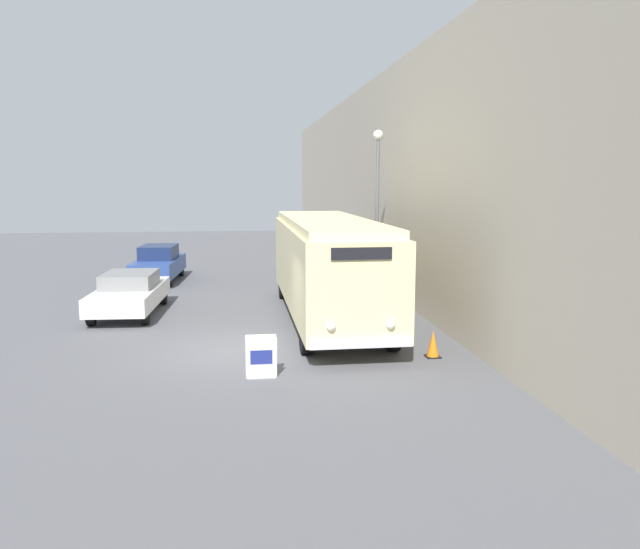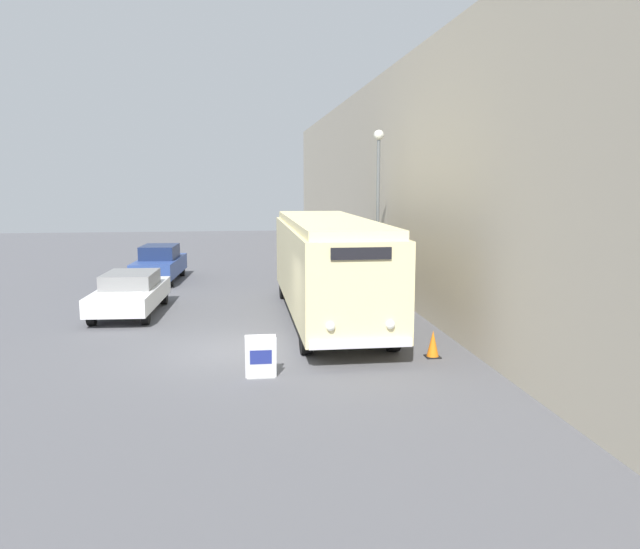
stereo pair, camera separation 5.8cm
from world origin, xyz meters
name	(u,v)px [view 1 (the left image)]	position (x,y,z in m)	size (l,w,h in m)	color
ground_plane	(235,351)	(0.00, 0.00, 0.00)	(80.00, 80.00, 0.00)	#56565B
building_wall_right	(381,182)	(6.17, 10.00, 4.33)	(0.30, 60.00, 8.67)	#B2A893
vintage_bus	(328,263)	(2.93, 3.38, 1.81)	(2.57, 10.65, 3.20)	black
sign_board	(261,358)	(0.60, -2.28, 0.46)	(0.69, 0.36, 0.95)	gray
streetlamp	(377,191)	(5.15, 6.27, 4.01)	(0.36, 0.36, 6.14)	#595E60
parked_car_near	(130,292)	(-3.41, 5.13, 0.72)	(2.14, 4.73, 1.37)	black
parked_car_mid	(159,264)	(-3.29, 12.05, 0.78)	(2.02, 4.52, 1.57)	black
traffic_cone	(433,344)	(4.90, -1.19, 0.33)	(0.36, 0.36, 0.68)	black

